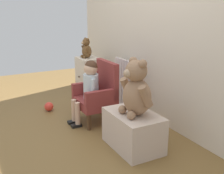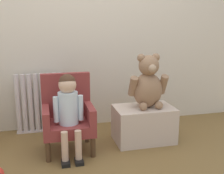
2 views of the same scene
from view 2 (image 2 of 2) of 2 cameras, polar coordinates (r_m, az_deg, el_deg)
ground_plane at (r=2.29m, az=-1.61°, el=-16.67°), size 6.00×6.00×0.00m
back_wall at (r=3.06m, az=-6.28°, el=14.20°), size 3.80×0.05×2.40m
radiator at (r=3.02m, az=-14.46°, el=-3.25°), size 0.50×0.05×0.62m
child_armchair at (r=2.55m, az=-8.99°, el=-5.70°), size 0.44×0.38×0.69m
child_figure at (r=2.40m, az=-8.87°, el=-3.40°), size 0.25×0.35×0.71m
low_bench at (r=2.77m, az=6.43°, el=-7.47°), size 0.56×0.37×0.34m
large_teddy_bear at (r=2.67m, az=7.34°, el=0.60°), size 0.37×0.26×0.51m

